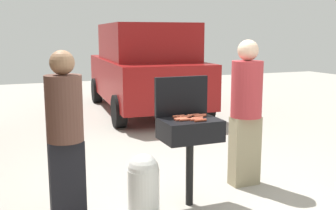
{
  "coord_description": "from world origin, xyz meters",
  "views": [
    {
      "loc": [
        -1.84,
        -3.51,
        1.8
      ],
      "look_at": [
        -0.12,
        0.66,
        1.0
      ],
      "focal_mm": 43.15,
      "sensor_mm": 36.0,
      "label": 1
    }
  ],
  "objects_px": {
    "hot_dog_0": "(186,120)",
    "parked_minivan": "(145,68)",
    "hot_dog_2": "(180,119)",
    "hot_dog_1": "(197,118)",
    "hot_dog_9": "(182,118)",
    "bbq_grill": "(190,133)",
    "person_left": "(65,130)",
    "hot_dog_5": "(185,117)",
    "person_right": "(246,108)",
    "hot_dog_3": "(193,115)",
    "hot_dog_7": "(196,119)",
    "hot_dog_10": "(182,119)",
    "propane_tank": "(144,182)",
    "hot_dog_11": "(178,116)",
    "hot_dog_4": "(200,120)",
    "hot_dog_6": "(200,116)",
    "hot_dog_8": "(200,115)"
  },
  "relations": [
    {
      "from": "bbq_grill",
      "to": "hot_dog_0",
      "type": "xyz_separation_m",
      "value": [
        -0.08,
        -0.06,
        0.16
      ]
    },
    {
      "from": "parked_minivan",
      "to": "hot_dog_2",
      "type": "bearing_deg",
      "value": 79.34
    },
    {
      "from": "hot_dog_3",
      "to": "hot_dog_10",
      "type": "height_order",
      "value": "same"
    },
    {
      "from": "hot_dog_1",
      "to": "hot_dog_9",
      "type": "xyz_separation_m",
      "value": [
        -0.13,
        0.08,
        0.0
      ]
    },
    {
      "from": "hot_dog_3",
      "to": "person_left",
      "type": "distance_m",
      "value": 1.34
    },
    {
      "from": "hot_dog_2",
      "to": "hot_dog_9",
      "type": "distance_m",
      "value": 0.07
    },
    {
      "from": "hot_dog_8",
      "to": "person_left",
      "type": "bearing_deg",
      "value": 178.03
    },
    {
      "from": "bbq_grill",
      "to": "hot_dog_2",
      "type": "distance_m",
      "value": 0.19
    },
    {
      "from": "hot_dog_3",
      "to": "hot_dog_7",
      "type": "distance_m",
      "value": 0.22
    },
    {
      "from": "hot_dog_0",
      "to": "hot_dog_9",
      "type": "xyz_separation_m",
      "value": [
        0.01,
        0.11,
        0.0
      ]
    },
    {
      "from": "hot_dog_11",
      "to": "parked_minivan",
      "type": "xyz_separation_m",
      "value": [
        1.37,
        5.05,
        0.08
      ]
    },
    {
      "from": "hot_dog_6",
      "to": "hot_dog_7",
      "type": "relative_size",
      "value": 1.0
    },
    {
      "from": "hot_dog_8",
      "to": "hot_dog_1",
      "type": "bearing_deg",
      "value": -129.29
    },
    {
      "from": "hot_dog_2",
      "to": "hot_dog_3",
      "type": "xyz_separation_m",
      "value": [
        0.2,
        0.12,
        0.0
      ]
    },
    {
      "from": "hot_dog_0",
      "to": "hot_dog_2",
      "type": "bearing_deg",
      "value": 118.09
    },
    {
      "from": "hot_dog_5",
      "to": "person_right",
      "type": "height_order",
      "value": "person_right"
    },
    {
      "from": "bbq_grill",
      "to": "person_left",
      "type": "xyz_separation_m",
      "value": [
        -1.24,
        0.14,
        0.11
      ]
    },
    {
      "from": "hot_dog_9",
      "to": "person_right",
      "type": "xyz_separation_m",
      "value": [
        0.93,
        0.24,
        -0.0
      ]
    },
    {
      "from": "hot_dog_0",
      "to": "hot_dog_6",
      "type": "height_order",
      "value": "same"
    },
    {
      "from": "hot_dog_1",
      "to": "propane_tank",
      "type": "distance_m",
      "value": 0.85
    },
    {
      "from": "hot_dog_1",
      "to": "hot_dog_2",
      "type": "xyz_separation_m",
      "value": [
        -0.17,
        0.04,
        0.0
      ]
    },
    {
      "from": "hot_dog_4",
      "to": "hot_dog_7",
      "type": "distance_m",
      "value": 0.06
    },
    {
      "from": "hot_dog_11",
      "to": "parked_minivan",
      "type": "height_order",
      "value": "parked_minivan"
    },
    {
      "from": "hot_dog_2",
      "to": "propane_tank",
      "type": "bearing_deg",
      "value": -179.14
    },
    {
      "from": "hot_dog_5",
      "to": "propane_tank",
      "type": "xyz_separation_m",
      "value": [
        -0.5,
        -0.09,
        -0.62
      ]
    },
    {
      "from": "hot_dog_0",
      "to": "person_left",
      "type": "bearing_deg",
      "value": 170.42
    },
    {
      "from": "hot_dog_7",
      "to": "hot_dog_1",
      "type": "bearing_deg",
      "value": 58.76
    },
    {
      "from": "hot_dog_10",
      "to": "propane_tank",
      "type": "xyz_separation_m",
      "value": [
        -0.41,
        0.02,
        -0.62
      ]
    },
    {
      "from": "person_right",
      "to": "hot_dog_9",
      "type": "bearing_deg",
      "value": 29.32
    },
    {
      "from": "hot_dog_8",
      "to": "bbq_grill",
      "type": "bearing_deg",
      "value": -151.39
    },
    {
      "from": "propane_tank",
      "to": "hot_dog_2",
      "type": "bearing_deg",
      "value": 0.86
    },
    {
      "from": "hot_dog_10",
      "to": "hot_dog_11",
      "type": "bearing_deg",
      "value": 77.78
    },
    {
      "from": "hot_dog_3",
      "to": "bbq_grill",
      "type": "bearing_deg",
      "value": -127.46
    },
    {
      "from": "hot_dog_2",
      "to": "hot_dog_11",
      "type": "relative_size",
      "value": 1.0
    },
    {
      "from": "hot_dog_4",
      "to": "hot_dog_5",
      "type": "bearing_deg",
      "value": 105.24
    },
    {
      "from": "hot_dog_3",
      "to": "person_left",
      "type": "xyz_separation_m",
      "value": [
        -1.34,
        0.02,
        -0.05
      ]
    },
    {
      "from": "bbq_grill",
      "to": "hot_dog_2",
      "type": "relative_size",
      "value": 7.16
    },
    {
      "from": "propane_tank",
      "to": "hot_dog_1",
      "type": "bearing_deg",
      "value": -3.11
    },
    {
      "from": "bbq_grill",
      "to": "hot_dog_1",
      "type": "distance_m",
      "value": 0.17
    },
    {
      "from": "hot_dog_1",
      "to": "hot_dog_7",
      "type": "height_order",
      "value": "same"
    },
    {
      "from": "hot_dog_0",
      "to": "parked_minivan",
      "type": "relative_size",
      "value": 0.03
    },
    {
      "from": "person_left",
      "to": "person_right",
      "type": "relative_size",
      "value": 0.95
    },
    {
      "from": "bbq_grill",
      "to": "hot_dog_1",
      "type": "height_order",
      "value": "hot_dog_1"
    },
    {
      "from": "hot_dog_10",
      "to": "person_left",
      "type": "bearing_deg",
      "value": 171.64
    },
    {
      "from": "hot_dog_5",
      "to": "person_right",
      "type": "relative_size",
      "value": 0.08
    },
    {
      "from": "hot_dog_1",
      "to": "person_left",
      "type": "relative_size",
      "value": 0.08
    },
    {
      "from": "person_left",
      "to": "hot_dog_2",
      "type": "bearing_deg",
      "value": -21.35
    },
    {
      "from": "hot_dog_2",
      "to": "hot_dog_11",
      "type": "xyz_separation_m",
      "value": [
        0.04,
        0.13,
        0.0
      ]
    },
    {
      "from": "hot_dog_11",
      "to": "parked_minivan",
      "type": "relative_size",
      "value": 0.03
    },
    {
      "from": "hot_dog_5",
      "to": "hot_dog_0",
      "type": "bearing_deg",
      "value": -114.07
    }
  ]
}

